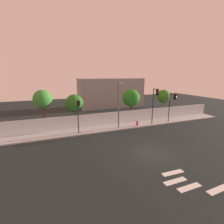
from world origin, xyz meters
The scene contains 14 objects.
ground_plane centered at (0.00, 0.00, 0.00)m, with size 80.00×80.00×0.00m, color black.
sidewalk centered at (0.00, 8.20, 0.07)m, with size 36.00×2.40×0.15m, color #ABABAB.
perimeter_wall centered at (0.00, 9.49, 1.05)m, with size 36.00×0.18×1.80m, color silver.
crosswalk_marking centered at (-0.23, -4.53, 0.00)m, with size 3.76×3.06×0.01m.
traffic_light_left centered at (5.25, 7.06, 3.90)m, with size 0.35×1.20×5.19m.
traffic_light_center centered at (-5.48, 7.05, 3.22)m, with size 0.35×1.13×4.20m.
traffic_light_right centered at (8.19, 6.90, 3.44)m, with size 0.41×1.44×4.49m.
street_lamp_curbside centered at (-0.05, 7.52, 3.85)m, with size 0.72×1.74×6.25m.
fire_hydrant centered at (2.75, 7.47, 0.56)m, with size 0.44×0.26×0.76m.
roadside_tree_leftmost centered at (-9.29, 10.54, 4.17)m, with size 2.36×2.36×5.38m.
roadside_tree_midleft centered at (-5.37, 10.54, 3.40)m, with size 2.42×2.42×4.63m.
roadside_tree_midright centered at (3.35, 10.54, 3.68)m, with size 2.69×2.69×5.04m.
roadside_tree_rightmost centered at (9.52, 10.54, 3.66)m, with size 2.21×2.21×4.78m.
low_building_distant centered at (4.92, 23.49, 3.21)m, with size 14.28×6.00×6.41m, color gray.
Camera 1 is at (-8.71, -11.74, 7.20)m, focal length 26.21 mm.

